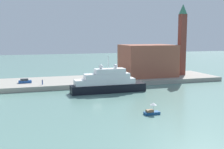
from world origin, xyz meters
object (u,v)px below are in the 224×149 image
object	(u,v)px
harbor_building	(148,60)
person_figure	(42,82)
mooring_bollard	(107,81)
large_yacht	(107,83)
small_motorboat	(152,111)
parked_car	(25,81)
bell_tower	(182,37)

from	to	relation	value
harbor_building	person_figure	size ratio (longest dim) A/B	11.40
person_figure	mooring_bollard	xyz separation A→B (m)	(21.74, -2.31, -0.50)
large_yacht	person_figure	world-z (taller)	large_yacht
small_motorboat	mooring_bollard	xyz separation A→B (m)	(0.18, 36.96, 1.00)
parked_car	mooring_bollard	distance (m)	28.34
large_yacht	parked_car	distance (m)	30.06
bell_tower	person_figure	size ratio (longest dim) A/B	16.09
bell_tower	person_figure	world-z (taller)	bell_tower
bell_tower	person_figure	bearing A→B (deg)	-172.78
bell_tower	harbor_building	bearing A→B (deg)	174.75
small_motorboat	parked_car	distance (m)	52.23
harbor_building	mooring_bollard	world-z (taller)	harbor_building
large_yacht	mooring_bollard	size ratio (longest dim) A/B	35.25
parked_car	mooring_bollard	world-z (taller)	parked_car
harbor_building	mooring_bollard	size ratio (longest dim) A/B	30.18
small_motorboat	harbor_building	bearing A→B (deg)	66.55
large_yacht	parked_car	xyz separation A→B (m)	(-24.79, 16.99, -0.81)
harbor_building	person_figure	xyz separation A→B (m)	(-42.32, -8.59, -5.45)
harbor_building	parked_car	size ratio (longest dim) A/B	4.68
large_yacht	bell_tower	bearing A→B (deg)	26.49
person_figure	small_motorboat	bearing A→B (deg)	-61.23
parked_car	person_figure	distance (m)	7.72
bell_tower	parked_car	bearing A→B (deg)	-178.30
mooring_bollard	harbor_building	bearing A→B (deg)	27.90
parked_car	person_figure	size ratio (longest dim) A/B	2.44
harbor_building	parked_car	bearing A→B (deg)	-176.16
small_motorboat	harbor_building	distance (m)	52.62
bell_tower	parked_car	distance (m)	64.40
harbor_building	bell_tower	bearing A→B (deg)	-5.25
mooring_bollard	person_figure	bearing A→B (deg)	173.93
bell_tower	parked_car	size ratio (longest dim) A/B	6.61
small_motorboat	bell_tower	xyz separation A→B (m)	(35.53, 46.50, 16.20)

